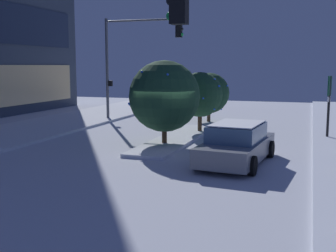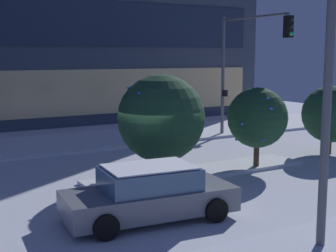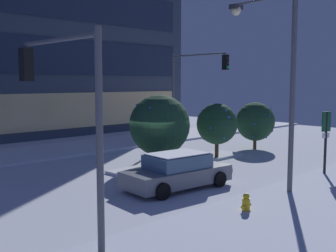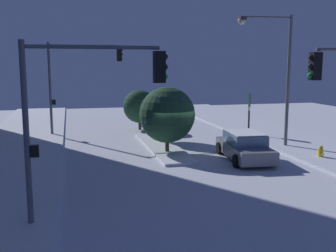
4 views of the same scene
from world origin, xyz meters
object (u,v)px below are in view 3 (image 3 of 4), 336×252
Objects in this scene: traffic_light_corner_near_left at (63,97)px; decorated_tree_median at (160,125)px; street_lamp_arched at (274,64)px; car_near at (177,172)px; parking_info_sign at (326,135)px; fire_hydrant at (246,204)px; decorated_tree_left_of_median at (255,122)px; decorated_tree_right_of_median at (217,124)px; traffic_light_corner_far_right at (193,81)px.

decorated_tree_median is (8.75, 5.44, -1.79)m from traffic_light_corner_near_left.
street_lamp_arched is (8.81, -1.13, 1.13)m from traffic_light_corner_near_left.
parking_info_sign is at bearing -21.30° from car_near.
fire_hydrant is (-3.34, -1.09, -4.79)m from street_lamp_arched.
decorated_tree_median is 8.84m from decorated_tree_left_of_median.
decorated_tree_median is 4.00m from decorated_tree_right_of_median.
decorated_tree_left_of_median is (12.11, 7.68, 1.47)m from fire_hydrant.
decorated_tree_left_of_median is (4.72, 6.98, -0.15)m from parking_info_sign.
decorated_tree_median is at bearing 66.77° from fire_hydrant.
decorated_tree_median is at bearing 7.02° from street_lamp_arched.
fire_hydrant is 8.53m from decorated_tree_median.
traffic_light_corner_near_left is 7.83× the size of fire_hydrant.
traffic_light_corner_far_right is 2.11× the size of decorated_tree_left_of_median.
decorated_tree_left_of_median is at bearing -72.73° from traffic_light_corner_near_left.
decorated_tree_right_of_median is at bearing -8.96° from decorated_tree_median.
car_near is at bearing -154.72° from decorated_tree_right_of_median.
parking_info_sign is at bearing -124.05° from decorated_tree_left_of_median.
traffic_light_corner_near_left is at bearing 89.21° from street_lamp_arched.
decorated_tree_left_of_median is 4.93m from decorated_tree_right_of_median.
fire_hydrant is at bearing -147.62° from decorated_tree_left_of_median.
decorated_tree_left_of_median is (17.58, 5.47, -2.19)m from traffic_light_corner_near_left.
parking_info_sign is at bearing -17.09° from traffic_light_corner_far_right.
street_lamp_arched reaches higher than decorated_tree_left_of_median.
decorated_tree_right_of_median is at bearing -35.39° from traffic_light_corner_far_right.
car_near is 1.57× the size of decorated_tree_left_of_median.
traffic_light_corner_far_right is at bearing 44.94° from car_near.
traffic_light_corner_far_right is at bearing -27.72° from street_lamp_arched.
decorated_tree_left_of_median is at bearing 32.38° from fire_hydrant.
decorated_tree_left_of_median is at bearing 14.15° from traffic_light_corner_far_right.
car_near is at bearing -74.06° from traffic_light_corner_near_left.
traffic_light_corner_far_right is 16.97m from fire_hydrant.
parking_info_sign is 8.08m from decorated_tree_median.
fire_hydrant is (-0.86, -4.02, -0.36)m from car_near.
traffic_light_corner_near_left reaches higher than parking_info_sign.
traffic_light_corner_near_left is at bearing 98.59° from parking_info_sign.
traffic_light_corner_near_left reaches higher than fire_hydrant.
street_lamp_arched is 2.08× the size of decorated_tree_median.
car_near is at bearing -50.72° from traffic_light_corner_far_right.
traffic_light_corner_far_right reaches higher than traffic_light_corner_near_left.
fire_hydrant is at bearing 114.48° from street_lamp_arched.
street_lamp_arched reaches higher than traffic_light_corner_far_right.
decorated_tree_left_of_median is at bearing -46.56° from street_lamp_arched.
car_near is 4.62m from decorated_tree_median.
fire_hydrant is at bearing -41.74° from traffic_light_corner_far_right.
fire_hydrant is 0.24× the size of decorated_tree_left_of_median.
traffic_light_corner_far_right is at bearing 104.15° from decorated_tree_left_of_median.
traffic_light_corner_near_left reaches higher than decorated_tree_median.
car_near is 5.87m from street_lamp_arched.
traffic_light_corner_far_right is (10.09, 8.26, 3.81)m from car_near.
street_lamp_arched is 7.19m from decorated_tree_median.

